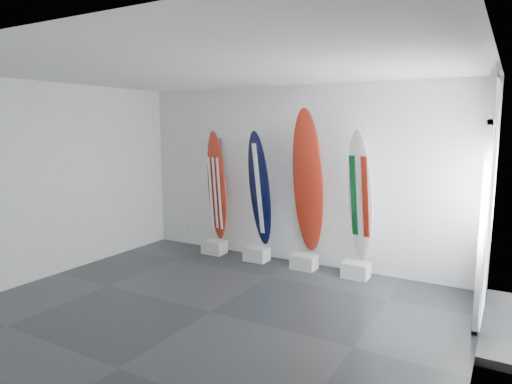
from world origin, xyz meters
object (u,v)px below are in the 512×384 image
Objects in this scene: surfboard_usa at (217,186)px; surfboard_swiss at (308,182)px; surfboard_navy at (260,189)px; surfboard_italy at (360,197)px.

surfboard_swiss is at bearing 11.85° from surfboard_usa.
surfboard_navy is 0.99× the size of surfboard_italy.
surfboard_italy is at bearing 3.99° from surfboard_swiss.
surfboard_usa is 0.99× the size of surfboard_navy.
surfboard_navy is at bearing 11.85° from surfboard_usa.
surfboard_swiss reaches higher than surfboard_italy.
surfboard_swiss is 0.89m from surfboard_italy.
surfboard_italy is at bearing 11.85° from surfboard_usa.
surfboard_navy is (0.90, 0.00, 0.00)m from surfboard_usa.
surfboard_swiss is (1.80, 0.00, 0.18)m from surfboard_usa.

